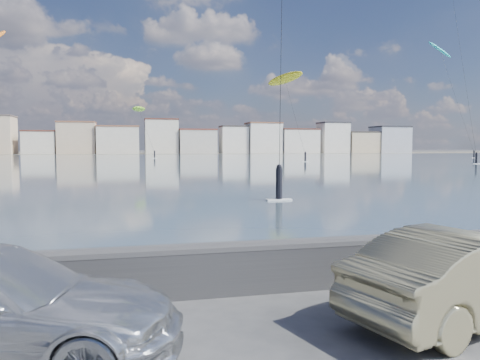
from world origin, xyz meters
name	(u,v)px	position (x,y,z in m)	size (l,w,h in m)	color
ground	(236,356)	(0.00, 0.00, 0.00)	(700.00, 700.00, 0.00)	#333335
bay_water	(137,161)	(0.00, 91.50, 0.01)	(500.00, 177.00, 0.00)	#39555C
far_shore_strip	(134,153)	(0.00, 200.00, 0.01)	(500.00, 60.00, 0.00)	#4C473D
seawall	(206,267)	(0.00, 2.70, 0.58)	(400.00, 0.36, 1.08)	#28282B
far_buildings	(137,139)	(1.31, 186.00, 6.03)	(240.79, 13.26, 14.60)	gray
car_champagne	(470,275)	(4.17, 0.44, 0.78)	(1.65, 4.74, 1.56)	tan
kitesurfer_7	(440,52)	(83.88, 110.67, 29.54)	(7.90, 15.85, 32.89)	#19BFBF
kitesurfer_14	(285,79)	(30.71, 88.88, 17.09)	(7.06, 16.33, 19.03)	yellow
kitesurfer_16	(139,110)	(1.14, 124.03, 12.87)	(6.69, 17.12, 13.97)	#8CD826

